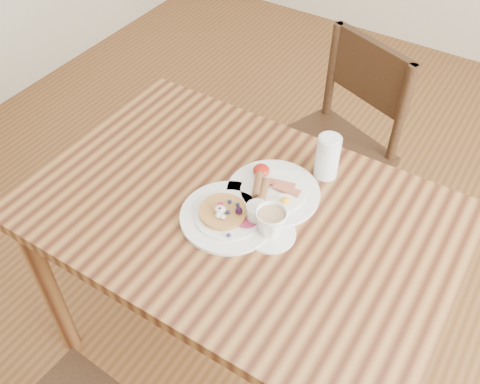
{
  "coord_description": "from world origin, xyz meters",
  "views": [
    {
      "loc": [
        0.55,
        -0.86,
        1.85
      ],
      "look_at": [
        0.0,
        0.0,
        0.82
      ],
      "focal_mm": 40.0,
      "sensor_mm": 36.0,
      "label": 1
    }
  ],
  "objects_px": {
    "pancake_plate": "(231,215)",
    "breakfast_plate": "(272,191)",
    "chair_far": "(335,141)",
    "dining_table": "(240,232)",
    "teacup_saucer": "(271,224)",
    "water_glass": "(328,157)"
  },
  "relations": [
    {
      "from": "pancake_plate",
      "to": "breakfast_plate",
      "type": "distance_m",
      "value": 0.15
    },
    {
      "from": "chair_far",
      "to": "breakfast_plate",
      "type": "distance_m",
      "value": 0.67
    },
    {
      "from": "dining_table",
      "to": "teacup_saucer",
      "type": "distance_m",
      "value": 0.18
    },
    {
      "from": "breakfast_plate",
      "to": "water_glass",
      "type": "distance_m",
      "value": 0.19
    },
    {
      "from": "chair_far",
      "to": "water_glass",
      "type": "bearing_deg",
      "value": 128.67
    },
    {
      "from": "breakfast_plate",
      "to": "teacup_saucer",
      "type": "height_order",
      "value": "teacup_saucer"
    },
    {
      "from": "pancake_plate",
      "to": "breakfast_plate",
      "type": "height_order",
      "value": "pancake_plate"
    },
    {
      "from": "dining_table",
      "to": "breakfast_plate",
      "type": "height_order",
      "value": "breakfast_plate"
    },
    {
      "from": "pancake_plate",
      "to": "water_glass",
      "type": "relative_size",
      "value": 1.96
    },
    {
      "from": "teacup_saucer",
      "to": "breakfast_plate",
      "type": "bearing_deg",
      "value": 118.47
    },
    {
      "from": "dining_table",
      "to": "pancake_plate",
      "type": "xyz_separation_m",
      "value": [
        -0.0,
        -0.04,
        0.11
      ]
    },
    {
      "from": "teacup_saucer",
      "to": "pancake_plate",
      "type": "bearing_deg",
      "value": -176.34
    },
    {
      "from": "dining_table",
      "to": "breakfast_plate",
      "type": "relative_size",
      "value": 4.44
    },
    {
      "from": "water_glass",
      "to": "dining_table",
      "type": "bearing_deg",
      "value": -117.82
    },
    {
      "from": "chair_far",
      "to": "water_glass",
      "type": "distance_m",
      "value": 0.58
    },
    {
      "from": "pancake_plate",
      "to": "water_glass",
      "type": "xyz_separation_m",
      "value": [
        0.14,
        0.3,
        0.06
      ]
    },
    {
      "from": "breakfast_plate",
      "to": "water_glass",
      "type": "xyz_separation_m",
      "value": [
        0.09,
        0.16,
        0.06
      ]
    },
    {
      "from": "chair_far",
      "to": "teacup_saucer",
      "type": "distance_m",
      "value": 0.81
    },
    {
      "from": "pancake_plate",
      "to": "water_glass",
      "type": "bearing_deg",
      "value": 64.75
    },
    {
      "from": "water_glass",
      "to": "teacup_saucer",
      "type": "bearing_deg",
      "value": -93.9
    },
    {
      "from": "breakfast_plate",
      "to": "pancake_plate",
      "type": "bearing_deg",
      "value": -108.54
    },
    {
      "from": "chair_far",
      "to": "teacup_saucer",
      "type": "bearing_deg",
      "value": 120.38
    }
  ]
}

